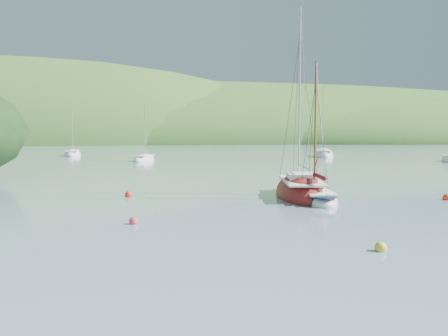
{
  "coord_description": "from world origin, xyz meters",
  "views": [
    {
      "loc": [
        -5.29,
        -19.04,
        4.11
      ],
      "look_at": [
        -1.87,
        8.0,
        2.03
      ],
      "focal_mm": 40.0,
      "sensor_mm": 36.0,
      "label": 1
    }
  ],
  "objects": [
    {
      "name": "daysailer_white",
      "position": [
        3.62,
        8.65,
        0.2
      ],
      "size": [
        2.67,
        5.82,
        8.66
      ],
      "rotation": [
        0.0,
        0.0,
        -0.11
      ],
      "color": "white",
      "rests_on": "ground"
    },
    {
      "name": "sloop_red",
      "position": [
        3.31,
        10.89,
        0.23
      ],
      "size": [
        4.19,
        8.97,
        12.77
      ],
      "rotation": [
        0.0,
        0.0,
        -0.15
      ],
      "color": "maroon",
      "rests_on": "ground"
    },
    {
      "name": "distant_sloop_a",
      "position": [
        -7.56,
        48.22,
        0.16
      ],
      "size": [
        3.82,
        6.51,
        8.77
      ],
      "rotation": [
        0.0,
        0.0,
        -0.29
      ],
      "color": "white",
      "rests_on": "ground"
    },
    {
      "name": "mooring_buoys",
      "position": [
        0.79,
        5.67,
        0.12
      ],
      "size": [
        19.17,
        15.6,
        0.47
      ],
      "color": "yellow",
      "rests_on": "ground"
    },
    {
      "name": "shoreline_hills",
      "position": [
        -9.66,
        172.42,
        0.0
      ],
      "size": [
        690.0,
        135.0,
        56.0
      ],
      "color": "#306D29",
      "rests_on": "ground"
    },
    {
      "name": "distant_sloop_b",
      "position": [
        19.64,
        55.54,
        0.2
      ],
      "size": [
        5.05,
        9.05,
        12.22
      ],
      "rotation": [
        0.0,
        0.0,
        -0.25
      ],
      "color": "white",
      "rests_on": "ground"
    },
    {
      "name": "ground",
      "position": [
        0.0,
        0.0,
        0.0
      ],
      "size": [
        700.0,
        700.0,
        0.0
      ],
      "primitive_type": "plane",
      "color": "gray",
      "rests_on": "ground"
    },
    {
      "name": "distant_sloop_c",
      "position": [
        -19.36,
        63.09,
        0.17
      ],
      "size": [
        3.03,
        7.18,
        9.99
      ],
      "rotation": [
        0.0,
        0.0,
        0.08
      ],
      "color": "white",
      "rests_on": "ground"
    }
  ]
}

